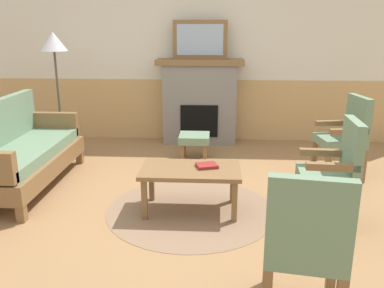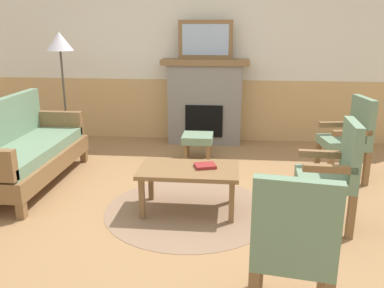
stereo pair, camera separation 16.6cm
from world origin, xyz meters
The scene contains 13 objects.
ground_plane centered at (0.00, 0.00, 0.00)m, with size 14.00×14.00×0.00m, color #997047.
wall_back centered at (0.00, 2.60, 1.31)m, with size 7.20×0.14×2.70m.
fireplace centered at (0.00, 2.35, 0.65)m, with size 1.30×0.44×1.28m.
framed_picture centered at (0.00, 2.35, 1.56)m, with size 0.80×0.04×0.56m.
couch centered at (-1.90, 0.40, 0.40)m, with size 0.70×1.80×0.98m.
coffee_table centered at (0.01, -0.10, 0.39)m, with size 0.96×0.56×0.44m.
round_rug centered at (0.01, -0.10, 0.00)m, with size 1.67×1.67×0.01m, color #896B51.
book_on_table centered at (0.17, -0.06, 0.46)m, with size 0.20×0.16×0.03m, color maroon.
footstool centered at (-0.03, 1.45, 0.28)m, with size 0.40×0.40×0.36m.
armchair_near_fireplace centered at (1.32, -0.30, 0.54)m, with size 0.51×0.51×0.98m.
armchair_by_window_left centered at (1.79, 0.93, 0.54)m, with size 0.55×0.55×0.98m.
armchair_front_left centered at (0.80, -1.59, 0.54)m, with size 0.55×0.55×0.98m.
floor_lamp_by_couch centered at (-1.94, 1.70, 1.45)m, with size 0.36×0.36×1.68m.
Camera 2 is at (0.41, -3.79, 1.77)m, focal length 38.13 mm.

